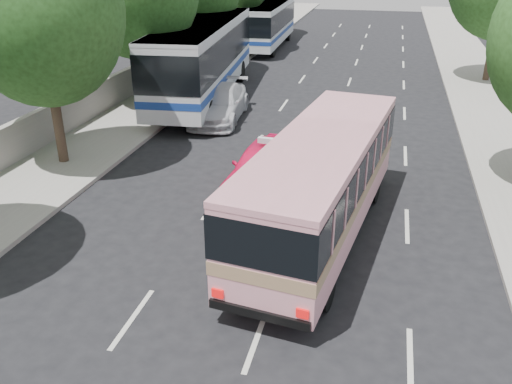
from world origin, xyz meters
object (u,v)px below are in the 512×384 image
(pink_bus, at_px, (322,176))
(tour_coach_front, at_px, (203,54))
(pink_taxi, at_px, (266,166))
(tour_coach_rear, at_px, (269,21))
(white_pickup, at_px, (219,103))

(pink_bus, xyz_separation_m, tour_coach_front, (-7.99, 13.48, 0.52))
(pink_taxi, distance_m, tour_coach_rear, 27.30)
(pink_taxi, relative_size, tour_coach_rear, 0.43)
(pink_taxi, distance_m, white_pickup, 8.28)
(tour_coach_front, height_order, tour_coach_rear, tour_coach_front)
(white_pickup, distance_m, tour_coach_front, 4.20)
(white_pickup, bearing_deg, tour_coach_front, 114.67)
(pink_bus, height_order, tour_coach_front, tour_coach_front)
(white_pickup, bearing_deg, tour_coach_rear, 90.96)
(white_pickup, relative_size, tour_coach_front, 0.40)
(pink_bus, relative_size, white_pickup, 1.82)
(white_pickup, height_order, tour_coach_rear, tour_coach_rear)
(pink_bus, bearing_deg, pink_taxi, 135.93)
(pink_taxi, height_order, white_pickup, pink_taxi)
(pink_taxi, height_order, tour_coach_rear, tour_coach_rear)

